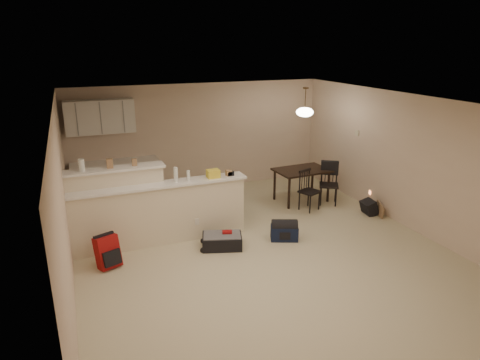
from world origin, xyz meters
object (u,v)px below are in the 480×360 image
dining_table (302,173)px  red_backpack (108,252)px  dining_chair_far (329,184)px  suitcase (222,241)px  pendant_lamp (305,112)px  navy_duffel (284,233)px  black_daypack (369,207)px  dining_chair_near (310,190)px

dining_table → red_backpack: (-4.29, -1.47, -0.38)m
dining_chair_far → suitcase: bearing=-127.0°
pendant_lamp → navy_duffel: size_ratio=1.29×
dining_table → black_daypack: (0.91, -1.21, -0.49)m
dining_chair_far → red_backpack: bearing=-135.6°
dining_chair_far → black_daypack: dining_chair_far is taller
pendant_lamp → dining_chair_near: 1.66m
suitcase → dining_table: bearing=49.8°
pendant_lamp → dining_chair_far: size_ratio=0.68×
suitcase → black_daypack: 3.33m
dining_chair_near → navy_duffel: (-1.15, -1.09, -0.30)m
dining_table → suitcase: dining_table is taller
pendant_lamp → suitcase: bearing=-147.9°
navy_duffel → pendant_lamp: bearing=74.6°
pendant_lamp → suitcase: 3.40m
dining_chair_far → navy_duffel: size_ratio=1.88×
red_backpack → black_daypack: red_backpack is taller
pendant_lamp → dining_chair_near: (-0.11, -0.55, -1.56)m
suitcase → dining_chair_near: bearing=40.5°
red_backpack → navy_duffel: 3.03m
pendant_lamp → navy_duffel: bearing=-127.7°
pendant_lamp → suitcase: pendant_lamp is taller
dining_table → navy_duffel: (-1.26, -1.64, -0.51)m
dining_table → red_backpack: size_ratio=2.35×
dining_chair_far → navy_duffel: 2.15m
dining_chair_far → suitcase: size_ratio=1.35×
pendant_lamp → dining_table: bearing=-161.6°
dining_table → black_daypack: dining_table is taller
dining_chair_near → red_backpack: bearing=171.0°
navy_duffel → dining_chair_far: bearing=58.2°
red_backpack → dining_chair_near: bearing=-9.1°
dining_chair_near → black_daypack: bearing=-54.5°
pendant_lamp → dining_chair_far: pendant_lamp is taller
dining_chair_far → dining_chair_near: bearing=-132.9°
red_backpack → navy_duffel: size_ratio=1.06×
suitcase → red_backpack: (-1.89, 0.04, 0.14)m
dining_chair_near → red_backpack: size_ratio=1.68×
red_backpack → dining_chair_far: bearing=-8.7°
navy_duffel → black_daypack: 2.22m
red_backpack → black_daypack: bearing=-18.7°
navy_duffel → black_daypack: black_daypack is taller
dining_chair_near → black_daypack: 1.26m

